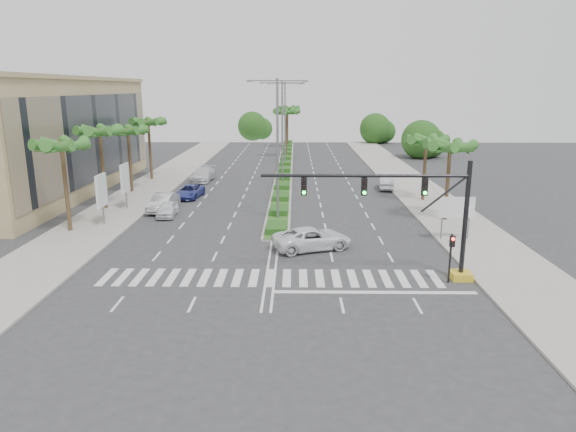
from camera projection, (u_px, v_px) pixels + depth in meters
name	position (u px, v px, depth m)	size (l,w,h in m)	color
ground	(270.00, 278.00, 31.15)	(160.00, 160.00, 0.00)	#333335
footpath_right	(435.00, 205.00, 50.33)	(6.00, 120.00, 0.15)	gray
footpath_left	(127.00, 204.00, 50.74)	(6.00, 120.00, 0.15)	gray
median	(285.00, 166.00, 74.78)	(2.20, 75.00, 0.20)	gray
median_grass	(285.00, 165.00, 74.75)	(1.80, 75.00, 0.04)	#35561D
building	(41.00, 138.00, 55.27)	(12.00, 36.00, 12.00)	tan
signal_gantry	(427.00, 224.00, 30.18)	(12.60, 1.20, 7.20)	gold
pedestrian_signal	(451.00, 250.00, 29.86)	(0.28, 0.36, 3.00)	black
direction_sign	(456.00, 209.00, 38.12)	(2.70, 0.11, 3.40)	slate
billboard_near	(101.00, 191.00, 42.27)	(0.18, 2.10, 4.35)	slate
billboard_far	(125.00, 178.00, 48.09)	(0.18, 2.10, 4.35)	slate
palm_left_near	(62.00, 148.00, 39.45)	(4.57, 4.68, 7.55)	brown
palm_left_mid	(100.00, 134.00, 47.12)	(4.57, 4.68, 7.95)	brown
palm_left_far	(128.00, 133.00, 55.02)	(4.57, 4.68, 7.35)	brown
palm_left_end	(148.00, 124.00, 62.68)	(4.57, 4.68, 7.75)	brown
palm_right_near	(450.00, 149.00, 43.03)	(4.57, 4.68, 7.05)	brown
palm_right_far	(426.00, 143.00, 50.86)	(4.57, 4.68, 6.75)	brown
palm_median_a	(286.00, 114.00, 82.76)	(4.57, 4.68, 8.05)	brown
palm_median_b	(288.00, 110.00, 97.31)	(4.57, 4.68, 8.05)	brown
streetlight_near	(278.00, 142.00, 43.08)	(5.10, 0.25, 12.00)	slate
streetlight_mid	(282.00, 128.00, 58.60)	(5.10, 0.25, 12.00)	slate
streetlight_far	(285.00, 119.00, 74.12)	(5.10, 0.25, 12.00)	slate
car_parked_a	(168.00, 209.00, 45.92)	(1.55, 3.84, 1.31)	white
car_parked_b	(163.00, 202.00, 47.90)	(1.73, 4.97, 1.64)	#B6B5BA
car_parked_c	(189.00, 192.00, 53.68)	(2.21, 4.79, 1.33)	navy
car_parked_d	(203.00, 174.00, 63.40)	(2.31, 5.68, 1.65)	silver
car_crossing	(312.00, 238.00, 36.55)	(2.61, 5.66, 1.57)	white
car_right	(386.00, 183.00, 58.22)	(1.52, 4.35, 1.43)	silver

